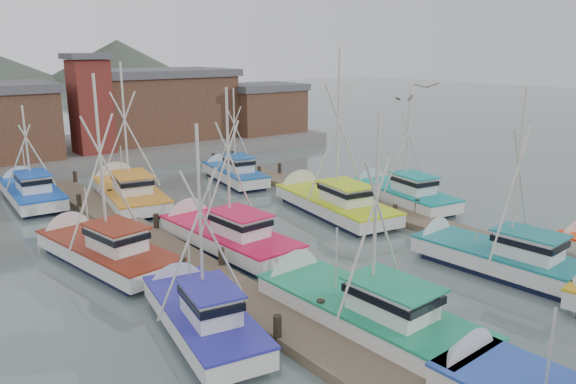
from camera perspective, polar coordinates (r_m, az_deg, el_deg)
ground at (r=26.75m, az=10.24°, el=-8.23°), size 260.00×260.00×0.00m
dock_left at (r=25.44m, az=-7.54°, el=-8.83°), size 2.30×46.00×1.50m
dock_right at (r=34.19m, az=13.10°, el=-2.94°), size 2.30×46.00×1.50m
quay at (r=57.22m, az=-18.44°, el=4.06°), size 44.00×16.00×1.20m
shed_center at (r=58.92m, az=-13.22°, el=8.72°), size 14.84×9.54×6.90m
shed_right at (r=61.93m, az=-2.62°, el=8.55°), size 8.48×6.36×5.20m
lookout_tower at (r=52.18m, az=-19.43°, el=8.54°), size 3.60×3.60×8.50m
boat_4 at (r=21.79m, az=6.91°, el=-11.61°), size 3.71×10.04×9.04m
boat_5 at (r=28.30m, az=20.21°, el=-6.16°), size 3.77×9.34×9.39m
boat_6 at (r=21.51m, az=-9.06°, el=-12.05°), size 3.83×8.40×8.41m
boat_8 at (r=29.81m, az=-6.73°, el=-4.30°), size 3.75×9.75×9.22m
boat_9 at (r=35.83m, az=4.22°, el=-0.99°), size 4.78×10.73×11.23m
boat_10 at (r=28.95m, az=-18.51°, el=-5.53°), size 4.30×9.69×9.94m
boat_11 at (r=38.59m, az=11.11°, el=-0.11°), size 4.19×9.24×8.72m
boat_12 at (r=39.88m, az=-16.03°, el=0.07°), size 4.98×10.82×10.36m
boat_13 at (r=44.20m, az=-5.69°, el=1.94°), size 3.88×8.57×7.94m
boat_14 at (r=42.16m, az=-24.73°, el=0.04°), size 3.44×9.41×7.39m
gull_near at (r=24.69m, az=11.73°, el=9.25°), size 1.50×0.66×0.24m
gull_far at (r=25.84m, az=13.90°, el=10.39°), size 1.55×0.62×0.24m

